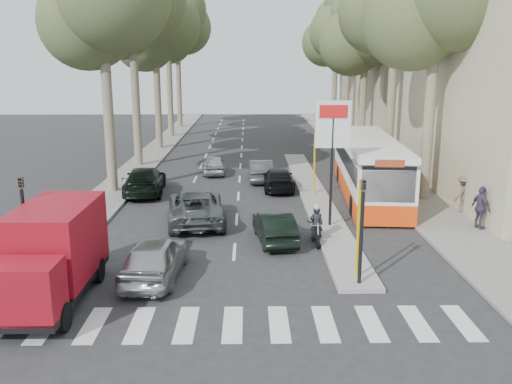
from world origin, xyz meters
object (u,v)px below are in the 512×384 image
(city_bus, at_px, (369,166))
(red_truck, at_px, (52,253))
(motorcycle, at_px, (316,224))
(silver_hatchback, at_px, (155,258))
(dark_hatchback, at_px, (274,227))

(city_bus, bearing_deg, red_truck, -128.93)
(city_bus, distance_m, motorcycle, 8.63)
(red_truck, relative_size, motorcycle, 2.87)
(silver_hatchback, xyz_separation_m, dark_hatchback, (4.21, 3.81, -0.11))
(dark_hatchback, xyz_separation_m, red_truck, (-7.01, -5.53, 0.90))
(red_truck, height_order, motorcycle, red_truck)
(red_truck, xyz_separation_m, motorcycle, (8.70, 5.52, -0.80))
(silver_hatchback, height_order, red_truck, red_truck)
(red_truck, xyz_separation_m, city_bus, (12.50, 13.21, 0.16))
(city_bus, xyz_separation_m, motorcycle, (-3.80, -7.69, -0.96))
(silver_hatchback, bearing_deg, red_truck, 35.81)
(dark_hatchback, distance_m, red_truck, 8.98)
(silver_hatchback, relative_size, motorcycle, 2.28)
(dark_hatchback, relative_size, motorcycle, 2.01)
(silver_hatchback, height_order, city_bus, city_bus)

